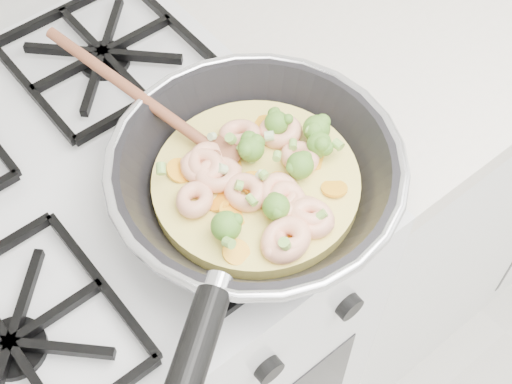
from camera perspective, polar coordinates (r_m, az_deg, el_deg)
stove at (r=1.29m, az=-10.58°, el=-10.95°), size 0.60×0.60×0.92m
counter_right at (r=1.59m, az=14.25°, el=5.91°), size 1.00×0.60×0.90m
skillet at (r=0.81m, az=-0.06°, el=0.97°), size 0.45×0.51×0.10m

